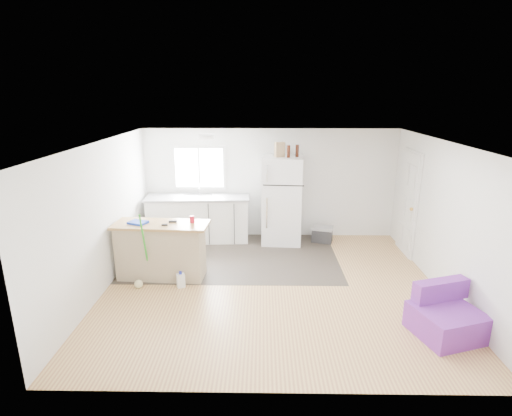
{
  "coord_description": "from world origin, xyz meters",
  "views": [
    {
      "loc": [
        -0.17,
        -6.1,
        3.14
      ],
      "look_at": [
        -0.28,
        0.7,
        1.16
      ],
      "focal_mm": 28.0,
      "sensor_mm": 36.0,
      "label": 1
    }
  ],
  "objects": [
    {
      "name": "bottle_left",
      "position": [
        0.36,
        1.98,
        1.99
      ],
      "size": [
        0.08,
        0.08,
        0.25
      ],
      "primitive_type": "cylinder",
      "rotation": [
        0.0,
        0.0,
        -0.11
      ],
      "color": "#38150A",
      "rests_on": "refrigerator"
    },
    {
      "name": "window",
      "position": [
        -1.55,
        2.49,
        1.55
      ],
      "size": [
        1.18,
        0.06,
        0.98
      ],
      "color": "white",
      "rests_on": "back_wall"
    },
    {
      "name": "blue_tray",
      "position": [
        -2.28,
        0.31,
        1.01
      ],
      "size": [
        0.36,
        0.32,
        0.04
      ],
      "primitive_type": "cube",
      "rotation": [
        0.0,
        0.0,
        -0.39
      ],
      "color": "#1333B7",
      "rests_on": "peninsula"
    },
    {
      "name": "interior_door",
      "position": [
        2.72,
        1.55,
        1.02
      ],
      "size": [
        0.11,
        0.92,
        2.1
      ],
      "color": "white",
      "rests_on": "right_wall"
    },
    {
      "name": "mop",
      "position": [
        -2.19,
        -0.07,
        0.23
      ],
      "size": [
        0.21,
        0.36,
        1.3
      ],
      "rotation": [
        0.0,
        0.0,
        -0.0
      ],
      "color": "green",
      "rests_on": "floor"
    },
    {
      "name": "cardboard_box",
      "position": [
        0.18,
        2.06,
        2.01
      ],
      "size": [
        0.22,
        0.16,
        0.3
      ],
      "primitive_type": "cube",
      "rotation": [
        0.0,
        0.0,
        0.34
      ],
      "color": "tan",
      "rests_on": "refrigerator"
    },
    {
      "name": "ceiling_fixture",
      "position": [
        -1.2,
        1.2,
        2.36
      ],
      "size": [
        0.3,
        0.3,
        0.07
      ],
      "primitive_type": "cylinder",
      "color": "white",
      "rests_on": "ceiling"
    },
    {
      "name": "bottle_right",
      "position": [
        0.54,
        2.07,
        1.99
      ],
      "size": [
        0.09,
        0.09,
        0.25
      ],
      "primitive_type": "cylinder",
      "rotation": [
        0.0,
        0.0,
        -0.36
      ],
      "color": "#38150A",
      "rests_on": "refrigerator"
    },
    {
      "name": "peninsula",
      "position": [
        -1.92,
        0.32,
        0.5
      ],
      "size": [
        1.65,
        0.72,
        0.99
      ],
      "rotation": [
        0.0,
        0.0,
        -0.06
      ],
      "color": "tan",
      "rests_on": "floor"
    },
    {
      "name": "tool_a",
      "position": [
        -1.71,
        0.39,
        1.01
      ],
      "size": [
        0.15,
        0.07,
        0.03
      ],
      "primitive_type": "cube",
      "rotation": [
        0.0,
        0.0,
        0.15
      ],
      "color": "black",
      "rests_on": "peninsula"
    },
    {
      "name": "room",
      "position": [
        0.0,
        0.0,
        1.2
      ],
      "size": [
        5.51,
        5.01,
        2.41
      ],
      "color": "#A76E46",
      "rests_on": "ground"
    },
    {
      "name": "cooler",
      "position": [
        1.14,
        2.09,
        0.17
      ],
      "size": [
        0.51,
        0.42,
        0.34
      ],
      "rotation": [
        0.0,
        0.0,
        -0.28
      ],
      "color": "#292A2C",
      "rests_on": "floor"
    },
    {
      "name": "refrigerator",
      "position": [
        0.25,
        2.1,
        0.93
      ],
      "size": [
        0.88,
        0.84,
        1.86
      ],
      "rotation": [
        0.0,
        0.0,
        -0.08
      ],
      "color": "white",
      "rests_on": "floor"
    },
    {
      "name": "cleaner_jug",
      "position": [
        -1.52,
        -0.07,
        0.12
      ],
      "size": [
        0.16,
        0.14,
        0.28
      ],
      "rotation": [
        0.0,
        0.0,
        0.43
      ],
      "color": "white",
      "rests_on": "floor"
    },
    {
      "name": "red_cup",
      "position": [
        -1.37,
        0.38,
        1.05
      ],
      "size": [
        0.09,
        0.09,
        0.12
      ],
      "primitive_type": "cylinder",
      "rotation": [
        0.0,
        0.0,
        0.15
      ],
      "color": "red",
      "rests_on": "peninsula"
    },
    {
      "name": "kitchen_cabinets",
      "position": [
        -1.56,
        2.16,
        0.5
      ],
      "size": [
        2.24,
        0.8,
        1.28
      ],
      "rotation": [
        0.0,
        0.0,
        0.05
      ],
      "color": "white",
      "rests_on": "floor"
    },
    {
      "name": "tool_b",
      "position": [
        -1.81,
        0.21,
        1.0
      ],
      "size": [
        0.1,
        0.05,
        0.03
      ],
      "primitive_type": "cube",
      "rotation": [
        0.0,
        0.0,
        0.14
      ],
      "color": "black",
      "rests_on": "peninsula"
    },
    {
      "name": "vinyl_zone",
      "position": [
        -0.73,
        1.25,
        0.0
      ],
      "size": [
        4.05,
        2.5,
        0.0
      ],
      "primitive_type": "cube",
      "color": "#38312A",
      "rests_on": "floor"
    },
    {
      "name": "purple_seat",
      "position": [
        2.3,
        -1.33,
        0.24
      ],
      "size": [
        1.0,
        0.98,
        0.66
      ],
      "rotation": [
        0.0,
        0.0,
        0.31
      ],
      "color": "#6F2F9B",
      "rests_on": "floor"
    }
  ]
}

